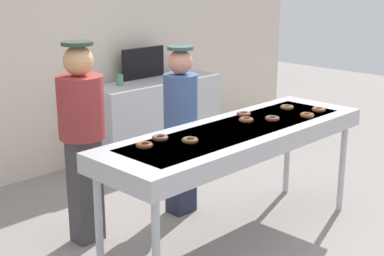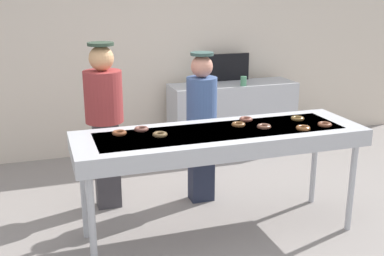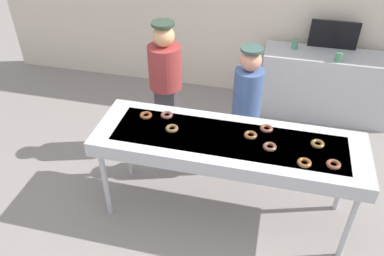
# 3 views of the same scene
# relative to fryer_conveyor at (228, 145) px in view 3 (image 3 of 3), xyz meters

# --- Properties ---
(ground_plane) EXTENTS (16.00, 16.00, 0.00)m
(ground_plane) POSITION_rel_fryer_conveyor_xyz_m (0.00, 0.00, -0.90)
(ground_plane) COLOR gray
(back_wall) EXTENTS (8.00, 0.12, 2.85)m
(back_wall) POSITION_rel_fryer_conveyor_xyz_m (0.00, 2.57, 0.52)
(back_wall) COLOR beige
(back_wall) RESTS_ON ground
(fryer_conveyor) EXTENTS (2.52, 0.78, 0.98)m
(fryer_conveyor) POSITION_rel_fryer_conveyor_xyz_m (0.00, 0.00, 0.00)
(fryer_conveyor) COLOR #B7BABF
(fryer_conveyor) RESTS_ON ground
(chocolate_donut_0) EXTENTS (0.17, 0.17, 0.03)m
(chocolate_donut_0) POSITION_rel_fryer_conveyor_xyz_m (-0.85, 0.15, 0.10)
(chocolate_donut_0) COLOR brown
(chocolate_donut_0) RESTS_ON fryer_conveyor
(chocolate_donut_1) EXTENTS (0.15, 0.15, 0.03)m
(chocolate_donut_1) POSITION_rel_fryer_conveyor_xyz_m (-0.65, 0.20, 0.10)
(chocolate_donut_1) COLOR brown
(chocolate_donut_1) RESTS_ON fryer_conveyor
(chocolate_donut_2) EXTENTS (0.17, 0.17, 0.03)m
(chocolate_donut_2) POSITION_rel_fryer_conveyor_xyz_m (-0.54, -0.00, 0.10)
(chocolate_donut_2) COLOR brown
(chocolate_donut_2) RESTS_ON fryer_conveyor
(chocolate_donut_3) EXTENTS (0.17, 0.17, 0.03)m
(chocolate_donut_3) POSITION_rel_fryer_conveyor_xyz_m (0.79, 0.09, 0.10)
(chocolate_donut_3) COLOR brown
(chocolate_donut_3) RESTS_ON fryer_conveyor
(chocolate_donut_4) EXTENTS (0.15, 0.15, 0.03)m
(chocolate_donut_4) POSITION_rel_fryer_conveyor_xyz_m (0.38, -0.06, 0.10)
(chocolate_donut_4) COLOR brown
(chocolate_donut_4) RESTS_ON fryer_conveyor
(chocolate_donut_5) EXTENTS (0.17, 0.17, 0.03)m
(chocolate_donut_5) POSITION_rel_fryer_conveyor_xyz_m (0.68, -0.20, 0.10)
(chocolate_donut_5) COLOR brown
(chocolate_donut_5) RESTS_ON fryer_conveyor
(chocolate_donut_6) EXTENTS (0.16, 0.16, 0.03)m
(chocolate_donut_6) POSITION_rel_fryer_conveyor_xyz_m (0.33, 0.21, 0.10)
(chocolate_donut_6) COLOR brown
(chocolate_donut_6) RESTS_ON fryer_conveyor
(chocolate_donut_7) EXTENTS (0.13, 0.13, 0.03)m
(chocolate_donut_7) POSITION_rel_fryer_conveyor_xyz_m (0.92, -0.17, 0.10)
(chocolate_donut_7) COLOR brown
(chocolate_donut_7) RESTS_ON fryer_conveyor
(chocolate_donut_8) EXTENTS (0.15, 0.15, 0.03)m
(chocolate_donut_8) POSITION_rel_fryer_conveyor_xyz_m (0.19, 0.07, 0.10)
(chocolate_donut_8) COLOR brown
(chocolate_donut_8) RESTS_ON fryer_conveyor
(worker_baker) EXTENTS (0.31, 0.31, 1.56)m
(worker_baker) POSITION_rel_fryer_conveyor_xyz_m (0.08, 0.74, -0.04)
(worker_baker) COLOR #1F2539
(worker_baker) RESTS_ON ground
(worker_assistant) EXTENTS (0.37, 0.37, 1.67)m
(worker_assistant) POSITION_rel_fryer_conveyor_xyz_m (-0.87, 0.89, 0.08)
(worker_assistant) COLOR #3E3B3F
(worker_assistant) RESTS_ON ground
(prep_counter) EXTENTS (1.72, 0.53, 0.93)m
(prep_counter) POSITION_rel_fryer_conveyor_xyz_m (1.02, 2.12, -0.43)
(prep_counter) COLOR #B7BABF
(prep_counter) RESTS_ON ground
(paper_cup_0) EXTENTS (0.08, 0.08, 0.12)m
(paper_cup_0) POSITION_rel_fryer_conveyor_xyz_m (1.08, 1.94, 0.09)
(paper_cup_0) COLOR #4C8C66
(paper_cup_0) RESTS_ON prep_counter
(paper_cup_1) EXTENTS (0.08, 0.08, 0.12)m
(paper_cup_1) POSITION_rel_fryer_conveyor_xyz_m (0.54, 2.19, 0.09)
(paper_cup_1) COLOR #4C8C66
(paper_cup_1) RESTS_ON prep_counter
(menu_display) EXTENTS (0.63, 0.04, 0.37)m
(menu_display) POSITION_rel_fryer_conveyor_xyz_m (1.02, 2.34, 0.22)
(menu_display) COLOR black
(menu_display) RESTS_ON prep_counter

